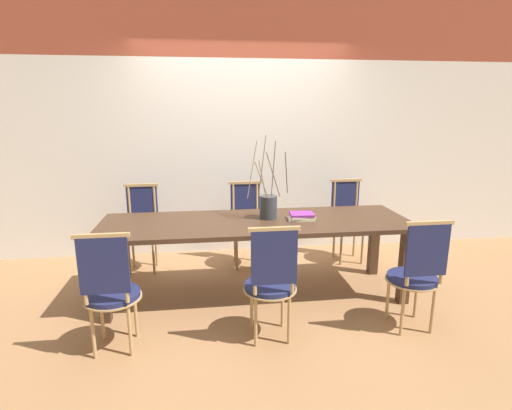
% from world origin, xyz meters
% --- Properties ---
extents(ground_plane, '(16.00, 16.00, 0.00)m').
position_xyz_m(ground_plane, '(0.00, 0.00, 0.00)').
color(ground_plane, '#9E7047').
extents(wall_rear, '(12.00, 0.06, 3.20)m').
position_xyz_m(wall_rear, '(0.00, 1.31, 1.60)').
color(wall_rear, silver).
rests_on(wall_rear, ground_plane).
extents(dining_table, '(2.84, 0.89, 0.74)m').
position_xyz_m(dining_table, '(0.00, 0.00, 0.65)').
color(dining_table, '#422B1C').
rests_on(dining_table, ground_plane).
extents(chair_near_leftend, '(0.41, 0.41, 0.94)m').
position_xyz_m(chair_near_leftend, '(-1.15, -0.79, 0.50)').
color(chair_near_leftend, '#1E234C').
rests_on(chair_near_leftend, ground_plane).
extents(chair_near_left, '(0.41, 0.41, 0.94)m').
position_xyz_m(chair_near_left, '(0.01, -0.79, 0.50)').
color(chair_near_left, '#1E234C').
rests_on(chair_near_left, ground_plane).
extents(chair_near_center, '(0.41, 0.41, 0.94)m').
position_xyz_m(chair_near_center, '(1.17, -0.79, 0.50)').
color(chair_near_center, '#1E234C').
rests_on(chair_near_center, ground_plane).
extents(chair_far_leftend, '(0.41, 0.41, 0.94)m').
position_xyz_m(chair_far_leftend, '(-1.15, 0.79, 0.50)').
color(chair_far_leftend, '#1E234C').
rests_on(chair_far_leftend, ground_plane).
extents(chair_far_left, '(0.41, 0.41, 0.94)m').
position_xyz_m(chair_far_left, '(-0.01, 0.79, 0.50)').
color(chair_far_left, '#1E234C').
rests_on(chair_far_left, ground_plane).
extents(chair_far_center, '(0.41, 0.41, 0.94)m').
position_xyz_m(chair_far_center, '(1.18, 0.79, 0.50)').
color(chair_far_center, '#1E234C').
rests_on(chair_far_center, ground_plane).
extents(vase_centerpiece, '(0.42, 0.42, 0.77)m').
position_xyz_m(vase_centerpiece, '(0.13, 0.08, 0.86)').
color(vase_centerpiece, '#33383D').
rests_on(vase_centerpiece, dining_table).
extents(book_stack, '(0.25, 0.19, 0.06)m').
position_xyz_m(book_stack, '(0.43, -0.02, 0.77)').
color(book_stack, beige).
rests_on(book_stack, dining_table).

